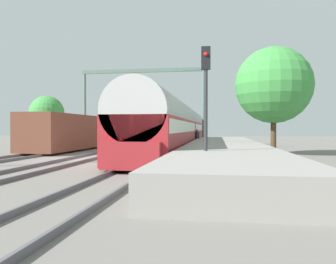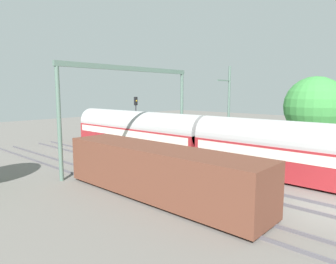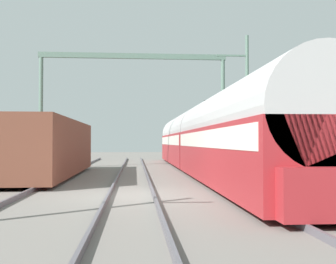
% 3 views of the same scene
% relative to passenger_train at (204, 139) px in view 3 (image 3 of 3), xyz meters
% --- Properties ---
extents(ground, '(120.00, 120.00, 0.00)m').
position_rel_passenger_train_xyz_m(ground, '(-4.22, -10.56, -1.97)').
color(ground, slate).
extents(track_far_west, '(1.52, 60.00, 0.16)m').
position_rel_passenger_train_xyz_m(track_far_west, '(-8.43, -10.56, -1.89)').
color(track_far_west, '#57545B').
rests_on(track_far_west, ground).
extents(track_west, '(1.52, 60.00, 0.16)m').
position_rel_passenger_train_xyz_m(track_west, '(-4.22, -10.56, -1.89)').
color(track_west, '#57545B').
rests_on(track_west, ground).
extents(track_east, '(1.52, 60.00, 0.16)m').
position_rel_passenger_train_xyz_m(track_east, '(0.00, -10.56, -1.89)').
color(track_east, '#57545B').
rests_on(track_east, ground).
extents(platform, '(4.40, 28.00, 0.90)m').
position_rel_passenger_train_xyz_m(platform, '(3.82, -8.56, -1.52)').
color(platform, gray).
rests_on(platform, ground).
extents(passenger_train, '(2.93, 32.85, 3.82)m').
position_rel_passenger_train_xyz_m(passenger_train, '(0.00, 0.00, 0.00)').
color(passenger_train, maroon).
rests_on(passenger_train, ground).
extents(freight_car, '(2.80, 13.00, 2.70)m').
position_rel_passenger_train_xyz_m(freight_car, '(-8.43, -2.92, -0.50)').
color(freight_car, brown).
rests_on(freight_car, ground).
extents(person_crossing, '(0.41, 0.47, 1.73)m').
position_rel_passenger_train_xyz_m(person_crossing, '(1.60, 0.16, -0.94)').
color(person_crossing, '#262626').
rests_on(person_crossing, ground).
extents(railway_signal_far, '(0.36, 0.30, 5.33)m').
position_rel_passenger_train_xyz_m(railway_signal_far, '(1.92, 10.54, 1.42)').
color(railway_signal_far, '#2D2D33').
rests_on(railway_signal_far, ground).
extents(catenary_gantry, '(12.83, 0.28, 7.86)m').
position_rel_passenger_train_xyz_m(catenary_gantry, '(-4.22, 4.09, 3.68)').
color(catenary_gantry, '#536E61').
rests_on(catenary_gantry, ground).
extents(catenary_pole_east_mid, '(1.90, 0.20, 8.00)m').
position_rel_passenger_train_xyz_m(catenary_pole_east_mid, '(2.35, -0.77, 2.18)').
color(catenary_pole_east_mid, '#536E61').
rests_on(catenary_pole_east_mid, ground).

